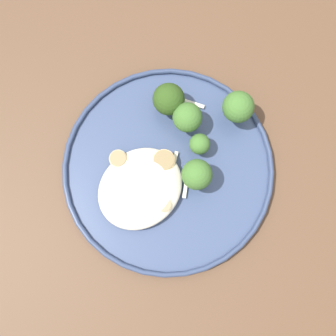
{
  "coord_description": "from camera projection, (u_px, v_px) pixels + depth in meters",
  "views": [
    {
      "loc": [
        -0.06,
        -0.05,
        1.35
      ],
      "look_at": [
        0.01,
        0.02,
        0.76
      ],
      "focal_mm": 47.74,
      "sensor_mm": 36.0,
      "label": 1
    }
  ],
  "objects": [
    {
      "name": "onion_sliver_long_sliver",
      "position": [
        173.0,
        169.0,
        0.61
      ],
      "size": [
        0.04,
        0.03,
        0.0
      ],
      "primitive_type": "cube",
      "rotation": [
        0.0,
        0.0,
        0.6
      ],
      "color": "silver",
      "rests_on": "dinner_plate"
    },
    {
      "name": "broccoli_floret_front_edge",
      "position": [
        187.0,
        118.0,
        0.59
      ],
      "size": [
        0.04,
        0.04,
        0.06
      ],
      "color": "#7A994C",
      "rests_on": "dinner_plate"
    },
    {
      "name": "ground",
      "position": [
        170.0,
        220.0,
        1.35
      ],
      "size": [
        6.0,
        6.0,
        0.0
      ],
      "primitive_type": "plane",
      "color": "#47423D"
    },
    {
      "name": "onion_sliver_curled_piece",
      "position": [
        186.0,
        184.0,
        0.6
      ],
      "size": [
        0.03,
        0.03,
        0.0
      ],
      "primitive_type": "cube",
      "rotation": [
        0.0,
        0.0,
        3.81
      ],
      "color": "silver",
      "rests_on": "dinner_plate"
    },
    {
      "name": "noodle_bed",
      "position": [
        140.0,
        188.0,
        0.6
      ],
      "size": [
        0.12,
        0.1,
        0.02
      ],
      "color": "beige",
      "rests_on": "dinner_plate"
    },
    {
      "name": "dinner_plate",
      "position": [
        168.0,
        169.0,
        0.61
      ],
      "size": [
        0.29,
        0.29,
        0.02
      ],
      "color": "#38476B",
      "rests_on": "wooden_dining_table"
    },
    {
      "name": "broccoli_floret_rear_charred",
      "position": [
        200.0,
        144.0,
        0.59
      ],
      "size": [
        0.03,
        0.03,
        0.04
      ],
      "color": "#89A356",
      "rests_on": "dinner_plate"
    },
    {
      "name": "seared_scallop_front_small",
      "position": [
        164.0,
        161.0,
        0.6
      ],
      "size": [
        0.03,
        0.03,
        0.02
      ],
      "color": "#DBB77A",
      "rests_on": "dinner_plate"
    },
    {
      "name": "seared_scallop_left_edge",
      "position": [
        119.0,
        159.0,
        0.6
      ],
      "size": [
        0.02,
        0.02,
        0.02
      ],
      "color": "#E5C689",
      "rests_on": "dinner_plate"
    },
    {
      "name": "onion_sliver_short_strip",
      "position": [
        191.0,
        103.0,
        0.62
      ],
      "size": [
        0.02,
        0.04,
        0.0
      ],
      "primitive_type": "cube",
      "rotation": [
        0.0,
        0.0,
        5.2
      ],
      "color": "silver",
      "rests_on": "dinner_plate"
    },
    {
      "name": "seared_scallop_right_edge",
      "position": [
        164.0,
        205.0,
        0.59
      ],
      "size": [
        0.02,
        0.02,
        0.02
      ],
      "color": "beige",
      "rests_on": "dinner_plate"
    },
    {
      "name": "broccoli_floret_small_sprig",
      "position": [
        197.0,
        175.0,
        0.57
      ],
      "size": [
        0.04,
        0.04,
        0.06
      ],
      "color": "#7A994C",
      "rests_on": "dinner_plate"
    },
    {
      "name": "seared_scallop_tiny_bay",
      "position": [
        132.0,
        191.0,
        0.59
      ],
      "size": [
        0.03,
        0.03,
        0.02
      ],
      "color": "beige",
      "rests_on": "dinner_plate"
    },
    {
      "name": "broccoli_floret_beside_noodles",
      "position": [
        169.0,
        99.0,
        0.59
      ],
      "size": [
        0.04,
        0.04,
        0.06
      ],
      "color": "#89A356",
      "rests_on": "dinner_plate"
    },
    {
      "name": "wooden_dining_table",
      "position": [
        173.0,
        194.0,
        0.7
      ],
      "size": [
        1.4,
        1.0,
        0.74
      ],
      "color": "brown",
      "rests_on": "ground"
    },
    {
      "name": "broccoli_floret_tall_stalk",
      "position": [
        238.0,
        107.0,
        0.59
      ],
      "size": [
        0.04,
        0.04,
        0.06
      ],
      "color": "#7A994C",
      "rests_on": "dinner_plate"
    }
  ]
}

